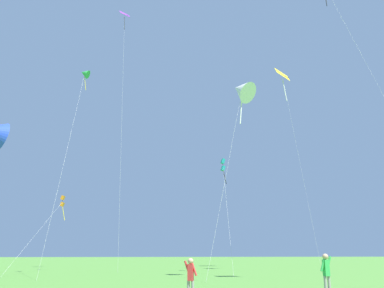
{
  "coord_description": "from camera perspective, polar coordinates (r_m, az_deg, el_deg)",
  "views": [
    {
      "loc": [
        2.0,
        -5.98,
        1.72
      ],
      "look_at": [
        7.41,
        31.14,
        11.49
      ],
      "focal_mm": 39.31,
      "sensor_mm": 36.0,
      "label": 1
    }
  ],
  "objects": [
    {
      "name": "kite_teal_box",
      "position": [
        41.35,
        4.24,
        -2.99
      ],
      "size": [
        1.68,
        9.19,
        10.75
      ],
      "color": "teal",
      "rests_on": "ground_plane"
    },
    {
      "name": "kite_yellow_diamond",
      "position": [
        57.0,
        12.32,
        8.18
      ],
      "size": [
        2.4,
        5.56,
        25.67
      ],
      "color": "yellow",
      "rests_on": "ground_plane"
    },
    {
      "name": "person_near_tree",
      "position": [
        18.16,
        17.77,
        -16.13
      ],
      "size": [
        0.55,
        0.23,
        1.7
      ],
      "color": "gray",
      "rests_on": "ground_plane"
    },
    {
      "name": "kite_orange_box",
      "position": [
        46.61,
        -17.2,
        -7.53
      ],
      "size": [
        2.56,
        12.19,
        7.65
      ],
      "color": "orange",
      "rests_on": "ground_plane"
    },
    {
      "name": "kite_white_distant",
      "position": [
        33.67,
        6.75,
        7.25
      ],
      "size": [
        5.09,
        5.47,
        15.34
      ],
      "color": "white",
      "rests_on": "ground_plane"
    },
    {
      "name": "kite_purple_streamer",
      "position": [
        52.25,
        -9.19,
        14.93
      ],
      "size": [
        1.35,
        6.13,
        30.22
      ],
      "color": "purple",
      "rests_on": "ground_plane"
    },
    {
      "name": "kite_green_small",
      "position": [
        40.12,
        -14.36,
        9.2
      ],
      "size": [
        1.82,
        7.38,
        18.16
      ],
      "color": "green",
      "rests_on": "ground_plane"
    },
    {
      "name": "person_in_blue_jacket",
      "position": [
        15.74,
        -0.19,
        -17.46
      ],
      "size": [
        0.49,
        0.27,
        1.55
      ],
      "color": "gray",
      "rests_on": "ground_plane"
    }
  ]
}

